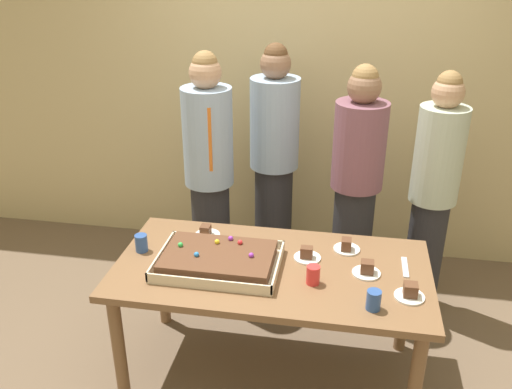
{
  "coord_description": "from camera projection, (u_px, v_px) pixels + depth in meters",
  "views": [
    {
      "loc": [
        0.36,
        -2.48,
        2.33
      ],
      "look_at": [
        -0.11,
        0.15,
        1.09
      ],
      "focal_mm": 38.27,
      "sensor_mm": 36.0,
      "label": 1
    }
  ],
  "objects": [
    {
      "name": "ground_plane",
      "position": [
        270.0,
        371.0,
        3.25
      ],
      "size": [
        12.0,
        12.0,
        0.0
      ],
      "primitive_type": "plane",
      "color": "brown"
    },
    {
      "name": "plated_slice_center_front",
      "position": [
        367.0,
        270.0,
        2.86
      ],
      "size": [
        0.15,
        0.15,
        0.08
      ],
      "color": "white",
      "rests_on": "party_table"
    },
    {
      "name": "person_far_right_suit",
      "position": [
        209.0,
        175.0,
        3.65
      ],
      "size": [
        0.33,
        0.33,
        1.73
      ],
      "rotation": [
        0.0,
        0.0,
        -1.26
      ],
      "color": "#28282D",
      "rests_on": "ground_plane"
    },
    {
      "name": "drink_cup_far_end",
      "position": [
        374.0,
        300.0,
        2.58
      ],
      "size": [
        0.07,
        0.07,
        0.1
      ],
      "primitive_type": "cylinder",
      "color": "#2D5199",
      "rests_on": "party_table"
    },
    {
      "name": "sheet_cake",
      "position": [
        219.0,
        260.0,
        2.92
      ],
      "size": [
        0.65,
        0.46,
        0.11
      ],
      "color": "beige",
      "rests_on": "party_table"
    },
    {
      "name": "plated_slice_far_right",
      "position": [
        307.0,
        255.0,
        3.0
      ],
      "size": [
        0.15,
        0.15,
        0.07
      ],
      "color": "white",
      "rests_on": "party_table"
    },
    {
      "name": "plated_slice_near_right",
      "position": [
        346.0,
        247.0,
        3.08
      ],
      "size": [
        0.15,
        0.15,
        0.07
      ],
      "color": "white",
      "rests_on": "party_table"
    },
    {
      "name": "plated_slice_far_left",
      "position": [
        207.0,
        233.0,
        3.24
      ],
      "size": [
        0.15,
        0.15,
        0.07
      ],
      "color": "white",
      "rests_on": "party_table"
    },
    {
      "name": "drink_cup_nearest",
      "position": [
        141.0,
        243.0,
        3.07
      ],
      "size": [
        0.07,
        0.07,
        0.1
      ],
      "primitive_type": "cylinder",
      "color": "#2D5199",
      "rests_on": "party_table"
    },
    {
      "name": "drink_cup_middle",
      "position": [
        313.0,
        275.0,
        2.77
      ],
      "size": [
        0.07,
        0.07,
        0.1
      ],
      "primitive_type": "cylinder",
      "color": "red",
      "rests_on": "party_table"
    },
    {
      "name": "person_striped_tie_right",
      "position": [
        433.0,
        192.0,
        3.5
      ],
      "size": [
        0.3,
        0.3,
        1.65
      ],
      "rotation": [
        0.0,
        0.0,
        -2.5
      ],
      "color": "#28282D",
      "rests_on": "ground_plane"
    },
    {
      "name": "plated_slice_near_left",
      "position": [
        410.0,
        293.0,
        2.67
      ],
      "size": [
        0.15,
        0.15,
        0.08
      ],
      "color": "white",
      "rests_on": "party_table"
    },
    {
      "name": "interior_back_panel",
      "position": [
        305.0,
        64.0,
        4.05
      ],
      "size": [
        8.0,
        0.12,
        3.0
      ],
      "primitive_type": "cube",
      "color": "#CCB784",
      "rests_on": "ground_plane"
    },
    {
      "name": "person_serving_front",
      "position": [
        356.0,
        189.0,
        3.53
      ],
      "size": [
        0.33,
        0.33,
        1.68
      ],
      "rotation": [
        0.0,
        0.0,
        -2.27
      ],
      "color": "#28282D",
      "rests_on": "ground_plane"
    },
    {
      "name": "party_table",
      "position": [
        271.0,
        280.0,
        2.98
      ],
      "size": [
        1.69,
        0.86,
        0.74
      ],
      "color": "brown",
      "rests_on": "ground_plane"
    },
    {
      "name": "person_green_shirt_behind",
      "position": [
        274.0,
        162.0,
        3.87
      ],
      "size": [
        0.34,
        0.34,
        1.74
      ],
      "rotation": [
        0.0,
        0.0,
        -1.68
      ],
      "color": "#28282D",
      "rests_on": "ground_plane"
    },
    {
      "name": "cake_server_utensil",
      "position": [
        405.0,
        267.0,
        2.92
      ],
      "size": [
        0.03,
        0.2,
        0.01
      ],
      "primitive_type": "cube",
      "color": "silver",
      "rests_on": "party_table"
    }
  ]
}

